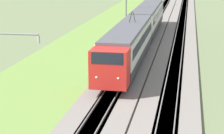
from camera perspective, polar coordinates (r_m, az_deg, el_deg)
name	(u,v)px	position (r m, az deg, el deg)	size (l,w,h in m)	color
ballast_main	(145,38)	(58.79, 4.34, 3.79)	(240.00, 4.40, 0.30)	gray
ballast_adjacent	(179,39)	(58.53, 8.78, 3.63)	(240.00, 4.40, 0.30)	gray
track_main	(145,38)	(58.79, 4.34, 3.80)	(240.00, 1.57, 0.45)	#4C4238
track_adjacent	(179,39)	(58.53, 8.78, 3.63)	(240.00, 1.57, 0.45)	#4C4238
grass_verge	(99,37)	(59.76, -1.74, 3.90)	(240.00, 10.13, 0.12)	olive
passenger_train	(140,28)	(51.91, 3.64, 5.06)	(41.22, 2.96, 5.23)	red
catenary_mast_mid	(126,6)	(58.18, 1.90, 8.01)	(0.22, 2.56, 8.65)	slate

